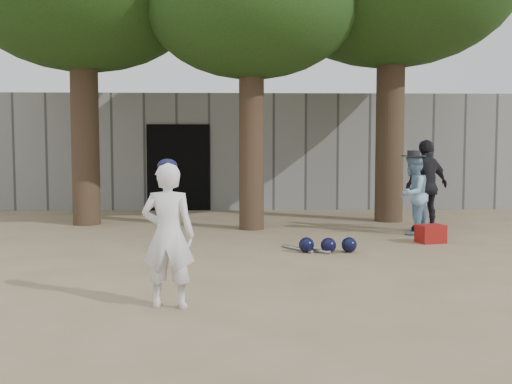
{
  "coord_description": "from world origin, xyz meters",
  "views": [
    {
      "loc": [
        0.39,
        -6.82,
        1.5
      ],
      "look_at": [
        0.6,
        1.0,
        0.95
      ],
      "focal_mm": 40.0,
      "sensor_mm": 36.0,
      "label": 1
    }
  ],
  "objects_px": {
    "spectator_blue": "(413,194)",
    "red_bag": "(431,234)",
    "spectator_dark": "(427,186)",
    "boy_player": "(168,236)"
  },
  "relations": [
    {
      "from": "boy_player",
      "to": "spectator_blue",
      "type": "xyz_separation_m",
      "value": [
        3.82,
        4.78,
        0.03
      ]
    },
    {
      "from": "spectator_dark",
      "to": "red_bag",
      "type": "relative_size",
      "value": 4.11
    },
    {
      "from": "spectator_blue",
      "to": "spectator_dark",
      "type": "height_order",
      "value": "spectator_dark"
    },
    {
      "from": "spectator_blue",
      "to": "boy_player",
      "type": "bearing_deg",
      "value": 1.77
    },
    {
      "from": "boy_player",
      "to": "spectator_blue",
      "type": "height_order",
      "value": "spectator_blue"
    },
    {
      "from": "boy_player",
      "to": "spectator_dark",
      "type": "bearing_deg",
      "value": -124.34
    },
    {
      "from": "boy_player",
      "to": "spectator_blue",
      "type": "relative_size",
      "value": 0.96
    },
    {
      "from": "spectator_blue",
      "to": "red_bag",
      "type": "xyz_separation_m",
      "value": [
        0.02,
        -0.97,
        -0.58
      ]
    },
    {
      "from": "boy_player",
      "to": "spectator_dark",
      "type": "distance_m",
      "value": 6.65
    },
    {
      "from": "spectator_blue",
      "to": "red_bag",
      "type": "bearing_deg",
      "value": 41.34
    }
  ]
}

